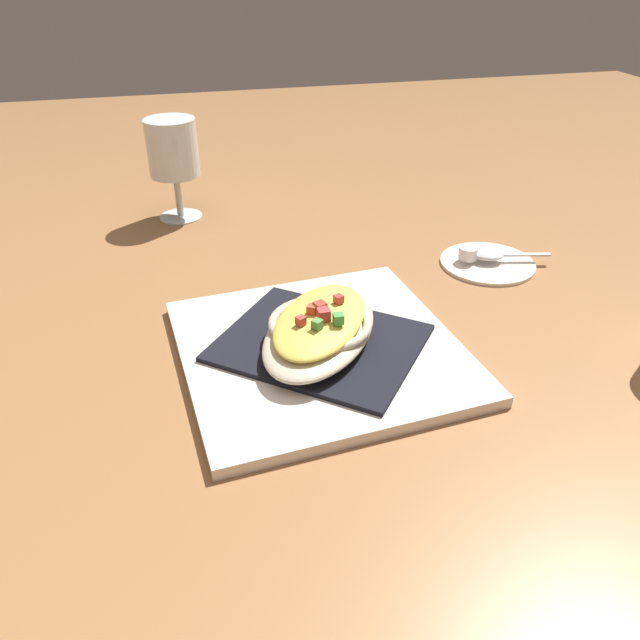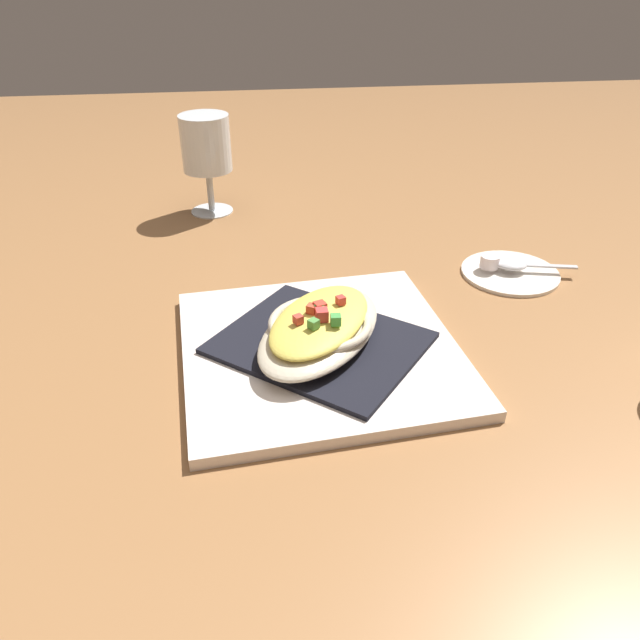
{
  "view_description": "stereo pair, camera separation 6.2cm",
  "coord_description": "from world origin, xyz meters",
  "px_view_note": "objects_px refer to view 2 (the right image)",
  "views": [
    {
      "loc": [
        -0.13,
        -0.51,
        0.37
      ],
      "look_at": [
        0.0,
        0.0,
        0.04
      ],
      "focal_mm": 34.86,
      "sensor_mm": 36.0,
      "label": 1
    },
    {
      "loc": [
        -0.07,
        -0.52,
        0.37
      ],
      "look_at": [
        0.0,
        0.0,
        0.04
      ],
      "focal_mm": 34.86,
      "sensor_mm": 36.0,
      "label": 2
    }
  ],
  "objects_px": {
    "creamer_saucer": "(510,271)",
    "spoon": "(515,264)",
    "square_plate": "(320,350)",
    "stemmed_glass": "(206,149)",
    "creamer_cup_0": "(490,261)",
    "gratin_dish": "(320,326)"
  },
  "relations": [
    {
      "from": "creamer_saucer",
      "to": "spoon",
      "type": "relative_size",
      "value": 1.2
    },
    {
      "from": "spoon",
      "to": "square_plate",
      "type": "bearing_deg",
      "value": -151.34
    },
    {
      "from": "square_plate",
      "to": "stemmed_glass",
      "type": "distance_m",
      "value": 0.44
    },
    {
      "from": "creamer_saucer",
      "to": "stemmed_glass",
      "type": "bearing_deg",
      "value": 145.53
    },
    {
      "from": "square_plate",
      "to": "creamer_cup_0",
      "type": "height_order",
      "value": "creamer_cup_0"
    },
    {
      "from": "square_plate",
      "to": "gratin_dish",
      "type": "height_order",
      "value": "gratin_dish"
    },
    {
      "from": "stemmed_glass",
      "to": "spoon",
      "type": "height_order",
      "value": "stemmed_glass"
    },
    {
      "from": "square_plate",
      "to": "gratin_dish",
      "type": "distance_m",
      "value": 0.03
    },
    {
      "from": "stemmed_glass",
      "to": "creamer_cup_0",
      "type": "height_order",
      "value": "stemmed_glass"
    },
    {
      "from": "square_plate",
      "to": "stemmed_glass",
      "type": "bearing_deg",
      "value": 106.21
    },
    {
      "from": "gratin_dish",
      "to": "spoon",
      "type": "height_order",
      "value": "gratin_dish"
    },
    {
      "from": "gratin_dish",
      "to": "stemmed_glass",
      "type": "relative_size",
      "value": 1.41
    },
    {
      "from": "gratin_dish",
      "to": "spoon",
      "type": "relative_size",
      "value": 2.04
    },
    {
      "from": "creamer_saucer",
      "to": "creamer_cup_0",
      "type": "distance_m",
      "value": 0.03
    },
    {
      "from": "stemmed_glass",
      "to": "creamer_saucer",
      "type": "relative_size",
      "value": 1.21
    },
    {
      "from": "spoon",
      "to": "creamer_cup_0",
      "type": "relative_size",
      "value": 4.26
    },
    {
      "from": "square_plate",
      "to": "spoon",
      "type": "height_order",
      "value": "spoon"
    },
    {
      "from": "stemmed_glass",
      "to": "creamer_cup_0",
      "type": "bearing_deg",
      "value": -35.8
    },
    {
      "from": "square_plate",
      "to": "creamer_cup_0",
      "type": "bearing_deg",
      "value": 32.95
    },
    {
      "from": "stemmed_glass",
      "to": "gratin_dish",
      "type": "bearing_deg",
      "value": -73.79
    },
    {
      "from": "square_plate",
      "to": "stemmed_glass",
      "type": "relative_size",
      "value": 1.87
    },
    {
      "from": "creamer_saucer",
      "to": "spoon",
      "type": "xyz_separation_m",
      "value": [
        0.0,
        -0.0,
        0.01
      ]
    }
  ]
}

